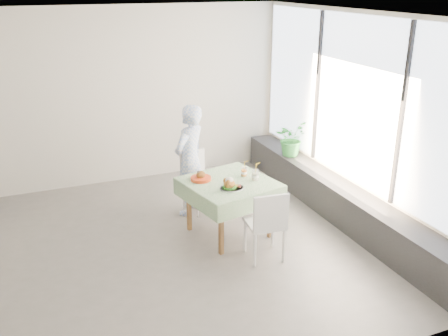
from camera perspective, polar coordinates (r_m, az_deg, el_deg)
name	(u,v)px	position (r m, az deg, el deg)	size (l,w,h in m)	color
floor	(142,254)	(6.28, -9.37, -9.68)	(6.00, 6.00, 0.00)	#575553
ceiling	(126,16)	(5.43, -11.17, 16.68)	(6.00, 6.00, 0.00)	white
wall_back	(98,99)	(8.08, -14.16, 7.67)	(6.00, 0.02, 2.80)	silver
wall_front	(216,251)	(3.49, -0.94, -9.46)	(6.00, 0.02, 2.80)	silver
wall_right	(356,119)	(6.93, 14.83, 5.46)	(0.02, 5.00, 2.80)	silver
window_pane	(356,101)	(6.86, 14.82, 7.45)	(0.01, 4.80, 2.18)	#D1E0F9
window_ledge	(336,199)	(7.20, 12.71, -3.52)	(0.40, 4.80, 0.50)	black
cafe_table	(229,202)	(6.46, 0.58, -3.85)	(1.23, 1.23, 0.74)	brown
chair_far	(200,193)	(7.21, -2.80, -2.83)	(0.50, 0.50, 0.86)	white
chair_near	(265,237)	(6.02, 4.67, -7.86)	(0.46, 0.46, 0.89)	white
diner	(190,160)	(6.95, -3.93, 0.88)	(0.58, 0.38, 1.58)	#95B3EF
main_dish	(231,185)	(6.10, 0.76, -1.97)	(0.30, 0.30, 0.16)	white
juice_cup_orange	(244,172)	(6.50, 2.30, -0.46)	(0.09, 0.09, 0.24)	white
juice_cup_lemonade	(255,176)	(6.38, 3.59, -0.87)	(0.10, 0.10, 0.27)	white
second_dish	(201,177)	(6.38, -2.67, -1.08)	(0.26, 0.26, 0.13)	#BE3713
potted_plant	(291,138)	(8.01, 7.67, 3.42)	(0.51, 0.44, 0.57)	#287836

